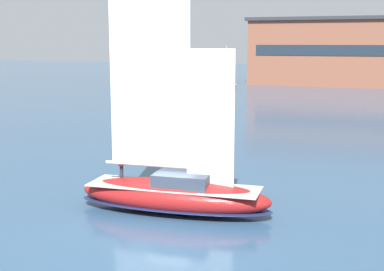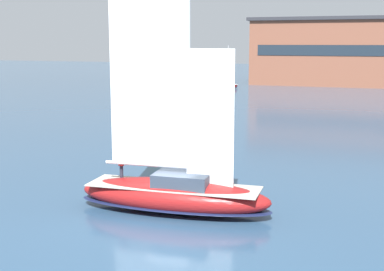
% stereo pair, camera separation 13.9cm
% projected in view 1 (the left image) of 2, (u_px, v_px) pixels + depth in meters
% --- Properties ---
extents(ground_plane, '(400.00, 400.00, 0.00)m').
position_uv_depth(ground_plane, '(174.00, 212.00, 29.70)').
color(ground_plane, '#2D4C6B').
extents(waterfront_building, '(39.46, 14.54, 14.51)m').
position_uv_depth(waterfront_building, '(341.00, 51.00, 115.63)').
color(waterfront_building, brown).
rests_on(waterfront_building, ground).
extents(tree_shore_center, '(8.25, 8.25, 16.99)m').
position_uv_depth(tree_shore_center, '(155.00, 30.00, 118.26)').
color(tree_shore_center, brown).
rests_on(tree_shore_center, ground).
extents(sailboat_main, '(11.16, 3.73, 15.10)m').
position_uv_depth(sailboat_main, '(174.00, 191.00, 29.49)').
color(sailboat_main, maroon).
rests_on(sailboat_main, ground).
extents(sailboat_moored_near_marina, '(4.71, 6.28, 8.63)m').
position_uv_depth(sailboat_moored_near_marina, '(224.00, 86.00, 106.67)').
color(sailboat_moored_near_marina, maroon).
rests_on(sailboat_moored_near_marina, ground).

